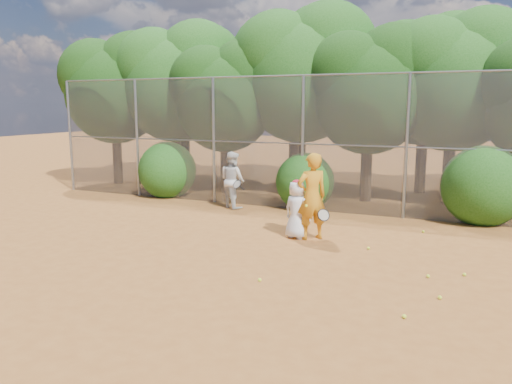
% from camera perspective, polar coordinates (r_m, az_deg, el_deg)
% --- Properties ---
extents(ground, '(80.00, 80.00, 0.00)m').
position_cam_1_polar(ground, '(9.54, -0.46, -9.33)').
color(ground, '#925221').
rests_on(ground, ground).
extents(fence_back, '(20.05, 0.09, 4.03)m').
position_cam_1_polar(fence_back, '(14.77, 8.60, 5.56)').
color(fence_back, gray).
rests_on(fence_back, ground).
extents(tree_0, '(4.38, 3.81, 6.00)m').
position_cam_1_polar(tree_0, '(20.90, -15.73, 11.71)').
color(tree_0, black).
rests_on(tree_0, ground).
extents(tree_1, '(4.64, 4.03, 6.35)m').
position_cam_1_polar(tree_1, '(19.86, -9.07, 12.74)').
color(tree_1, black).
rests_on(tree_1, ground).
extents(tree_2, '(3.99, 3.47, 5.47)m').
position_cam_1_polar(tree_2, '(18.00, -3.40, 11.30)').
color(tree_2, black).
rests_on(tree_2, ground).
extents(tree_3, '(4.89, 4.26, 6.70)m').
position_cam_1_polar(tree_3, '(18.01, 5.44, 13.85)').
color(tree_3, black).
rests_on(tree_3, ground).
extents(tree_4, '(4.19, 3.64, 5.73)m').
position_cam_1_polar(tree_4, '(16.77, 13.04, 11.76)').
color(tree_4, black).
rests_on(tree_4, ground).
extents(tree_5, '(4.51, 3.92, 6.17)m').
position_cam_1_polar(tree_5, '(17.31, 21.94, 12.21)').
color(tree_5, black).
rests_on(tree_5, ground).
extents(tree_9, '(4.83, 4.20, 6.62)m').
position_cam_1_polar(tree_9, '(22.35, -8.06, 12.88)').
color(tree_9, black).
rests_on(tree_9, ground).
extents(tree_10, '(5.15, 4.48, 7.06)m').
position_cam_1_polar(tree_10, '(20.43, 4.69, 14.05)').
color(tree_10, black).
rests_on(tree_10, ground).
extents(tree_11, '(4.64, 4.03, 6.35)m').
position_cam_1_polar(tree_11, '(18.97, 19.03, 12.47)').
color(tree_11, black).
rests_on(tree_11, ground).
extents(bush_0, '(2.00, 2.00, 2.00)m').
position_cam_1_polar(bush_0, '(17.58, -10.10, 2.75)').
color(bush_0, '#194A12').
rests_on(bush_0, ground).
extents(bush_1, '(1.80, 1.80, 1.80)m').
position_cam_1_polar(bush_1, '(15.42, 5.62, 1.50)').
color(bush_1, '#194A12').
rests_on(bush_1, ground).
extents(bush_2, '(2.20, 2.20, 2.20)m').
position_cam_1_polar(bush_2, '(14.68, 24.54, 1.01)').
color(bush_2, '#194A12').
rests_on(bush_2, ground).
extents(player_yellow, '(0.96, 0.87, 2.05)m').
position_cam_1_polar(player_yellow, '(11.78, 6.40, -0.51)').
color(player_yellow, orange).
rests_on(player_yellow, ground).
extents(player_teen, '(0.79, 0.64, 1.42)m').
position_cam_1_polar(player_teen, '(11.87, 4.66, -1.97)').
color(player_teen, white).
rests_on(player_teen, ground).
extents(player_white, '(1.06, 0.99, 1.75)m').
position_cam_1_polar(player_white, '(15.36, -2.70, 1.40)').
color(player_white, silver).
rests_on(player_white, ground).
extents(ball_0, '(0.07, 0.07, 0.07)m').
position_cam_1_polar(ball_0, '(10.17, 22.71, -8.69)').
color(ball_0, '#CEEA2A').
rests_on(ball_0, ground).
extents(ball_1, '(0.07, 0.07, 0.07)m').
position_cam_1_polar(ball_1, '(11.32, 12.74, -6.29)').
color(ball_1, '#CEEA2A').
rests_on(ball_1, ground).
extents(ball_2, '(0.07, 0.07, 0.07)m').
position_cam_1_polar(ball_2, '(7.98, 16.58, -13.47)').
color(ball_2, '#CEEA2A').
rests_on(ball_2, ground).
extents(ball_3, '(0.07, 0.07, 0.07)m').
position_cam_1_polar(ball_3, '(8.88, 20.27, -11.24)').
color(ball_3, '#CEEA2A').
rests_on(ball_3, ground).
extents(ball_4, '(0.07, 0.07, 0.07)m').
position_cam_1_polar(ball_4, '(9.13, 0.43, -10.01)').
color(ball_4, '#CEEA2A').
rests_on(ball_4, ground).
extents(ball_5, '(0.07, 0.07, 0.07)m').
position_cam_1_polar(ball_5, '(13.15, 18.58, -4.29)').
color(ball_5, '#CEEA2A').
rests_on(ball_5, ground).
extents(ball_6, '(0.07, 0.07, 0.07)m').
position_cam_1_polar(ball_6, '(9.84, 19.07, -9.08)').
color(ball_6, '#CEEA2A').
rests_on(ball_6, ground).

